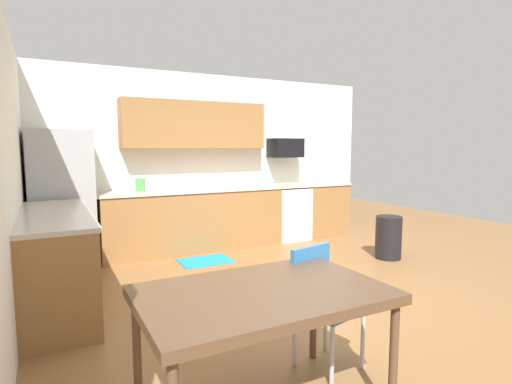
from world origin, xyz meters
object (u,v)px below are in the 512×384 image
Objects in this scene: dining_table at (263,300)px; refrigerator at (62,200)px; oven_range at (288,212)px; trash_bin at (388,237)px; kettle at (140,185)px; chair_near_table at (322,296)px; microwave at (285,148)px.

refrigerator is at bearing 103.43° from dining_table.
oven_range is 1.52× the size of trash_bin.
refrigerator reaches higher than kettle.
chair_near_table is at bearing -144.10° from trash_bin.
chair_near_table is (-1.93, -3.55, 0.05)m from oven_range.
chair_near_table is at bearing -118.61° from oven_range.
chair_near_table is 3.13m from trash_bin.
refrigerator is 2.10× the size of chair_near_table.
dining_table reaches higher than trash_bin.
kettle reaches higher than chair_near_table.
microwave is at bearing 108.18° from trash_bin.
oven_range is at bearing -90.00° from microwave.
kettle is (-2.45, 0.05, 0.56)m from oven_range.
chair_near_table is at bearing -81.77° from kettle.
refrigerator reaches higher than trash_bin.
dining_table is at bearing -155.21° from chair_near_table.
oven_range is at bearing 56.16° from dining_table.
microwave is 2.51m from kettle.
microwave is at bearing 2.97° from refrigerator.
dining_table is 7.00× the size of kettle.
chair_near_table is 3.67m from kettle.
dining_table is at bearing -76.57° from refrigerator.
dining_table is 1.65× the size of chair_near_table.
dining_table is at bearing -146.15° from trash_bin.
oven_range is at bearing 1.32° from refrigerator.
trash_bin is (0.60, -1.71, -0.16)m from oven_range.
dining_table is (-2.58, -3.94, -0.85)m from microwave.
dining_table is (0.90, -3.76, -0.20)m from refrigerator.
refrigerator is at bearing -172.74° from kettle.
dining_table is 3.84m from trash_bin.
kettle is at bearing 7.26° from refrigerator.
chair_near_table is (-1.93, -3.65, -1.04)m from microwave.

